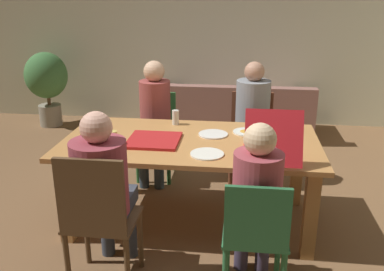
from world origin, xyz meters
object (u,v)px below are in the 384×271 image
object	(u,v)px
chair_3	(157,131)
potted_plant	(47,80)
person_0	(253,113)
dining_table	(191,152)
chair_1	(98,216)
drinking_glass_1	(86,140)
pizza_box_1	(271,148)
chair_0	(251,131)
plate_2	(213,134)
drinking_glass_0	(113,139)
person_2	(256,195)
plate_1	(207,154)
couch	(232,115)
drinking_glass_2	(175,117)
person_3	(154,112)
pizza_box_0	(154,140)
plate_0	(246,132)
person_1	(103,182)
chair_2	(255,235)

from	to	relation	value
chair_3	potted_plant	world-z (taller)	potted_plant
person_0	dining_table	bearing A→B (deg)	-120.36
chair_1	drinking_glass_1	xyz separation A→B (m)	(-0.31, 0.69, 0.25)
pizza_box_1	chair_0	bearing A→B (deg)	95.15
person_0	chair_1	bearing A→B (deg)	-118.23
plate_2	drinking_glass_0	size ratio (longest dim) A/B	1.97
chair_1	plate_2	size ratio (longest dim) A/B	3.96
person_2	plate_1	size ratio (longest dim) A/B	4.71
couch	chair_3	bearing A→B (deg)	-117.52
drinking_glass_2	plate_2	bearing A→B (deg)	-34.67
chair_1	chair_3	distance (m)	1.91
drinking_glass_1	person_3	bearing A→B (deg)	73.88
chair_3	plate_1	xyz separation A→B (m)	(0.64, -1.26, 0.26)
person_3	person_0	bearing A→B (deg)	4.06
dining_table	pizza_box_0	distance (m)	0.33
pizza_box_0	drinking_glass_1	xyz separation A→B (m)	(-0.50, -0.19, 0.05)
chair_0	plate_0	bearing A→B (deg)	-94.92
plate_0	potted_plant	bearing A→B (deg)	142.09
chair_0	chair_1	distance (m)	2.22
pizza_box_1	person_2	bearing A→B (deg)	-100.90
person_1	drinking_glass_0	size ratio (longest dim) A/B	9.66
drinking_glass_0	person_1	bearing A→B (deg)	-79.49
drinking_glass_0	potted_plant	size ratio (longest dim) A/B	0.12
plate_1	person_0	bearing A→B (deg)	73.45
plate_1	plate_2	distance (m)	0.46
person_2	pizza_box_0	distance (m)	1.12
person_2	plate_0	bearing A→B (deg)	93.53
person_0	drinking_glass_0	world-z (taller)	person_0
chair_2	person_3	size ratio (longest dim) A/B	0.71
plate_0	plate_2	size ratio (longest dim) A/B	0.90
person_2	plate_2	distance (m)	1.05
chair_0	person_1	world-z (taller)	person_1
person_0	couch	size ratio (longest dim) A/B	0.59
plate_1	drinking_glass_0	xyz separation A→B (m)	(-0.75, 0.09, 0.06)
chair_0	couch	xyz separation A→B (m)	(-0.24, 1.39, -0.24)
person_3	potted_plant	bearing A→B (deg)	139.49
dining_table	person_0	xyz separation A→B (m)	(0.52, 0.89, 0.10)
pizza_box_1	drinking_glass_2	xyz separation A→B (m)	(-0.82, 0.65, 0.01)
plate_1	drinking_glass_2	world-z (taller)	drinking_glass_2
dining_table	pizza_box_0	world-z (taller)	pizza_box_0
person_3	potted_plant	xyz separation A→B (m)	(-1.93, 1.65, -0.06)
person_3	pizza_box_1	bearing A→B (deg)	-43.90
chair_3	plate_0	bearing A→B (deg)	-37.29
plate_1	drinking_glass_2	size ratio (longest dim) A/B	1.89
person_1	drinking_glass_2	world-z (taller)	person_1
pizza_box_1	plate_2	xyz separation A→B (m)	(-0.46, 0.40, -0.05)
person_2	plate_1	bearing A→B (deg)	123.86
chair_0	chair_3	distance (m)	1.00
potted_plant	chair_0	bearing A→B (deg)	-26.38
potted_plant	drinking_glass_0	bearing A→B (deg)	-55.92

